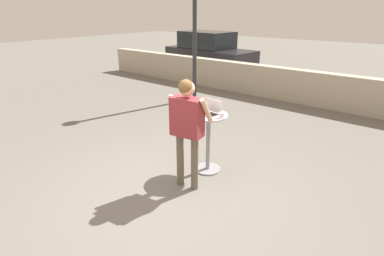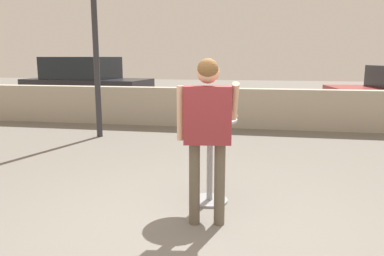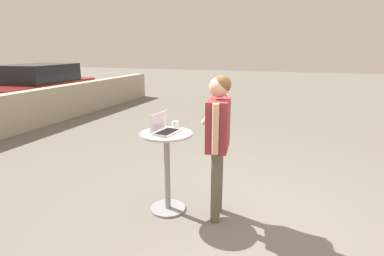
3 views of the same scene
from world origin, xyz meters
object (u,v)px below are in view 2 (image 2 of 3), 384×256
Objects in this scene: cafe_table at (210,151)px; parked_car_further_down at (86,85)px; street_lamp at (94,1)px; laptop at (211,114)px; coffee_mug at (232,116)px; standing_person at (207,121)px.

cafe_table is 0.25× the size of parked_car_further_down.
laptop is at bearing -48.49° from street_lamp.
laptop is 0.24m from coffee_mug.
parked_car_further_down reaches higher than standing_person.
standing_person reaches higher than cafe_table.
standing_person is at bearing -56.42° from parked_car_further_down.
coffee_mug is 0.63m from standing_person.
coffee_mug is 0.07× the size of standing_person.
standing_person is (0.05, -0.61, 0.45)m from cafe_table.
parked_car_further_down is (-4.82, 6.69, -0.21)m from laptop.
street_lamp is (-2.84, 3.21, 1.75)m from laptop.
cafe_table is 4.82m from street_lamp.
laptop is at bearing 80.99° from cafe_table.
cafe_table is 8.87× the size of coffee_mug.
street_lamp is at bearing 131.20° from cafe_table.
standing_person is 8.80m from parked_car_further_down.
standing_person is 5.11m from street_lamp.
standing_person is (-0.19, -0.59, 0.04)m from coffee_mug.
coffee_mug is at bearing -3.54° from cafe_table.
standing_person reaches higher than laptop.
street_lamp reaches higher than parked_car_further_down.
coffee_mug is 4.81m from street_lamp.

